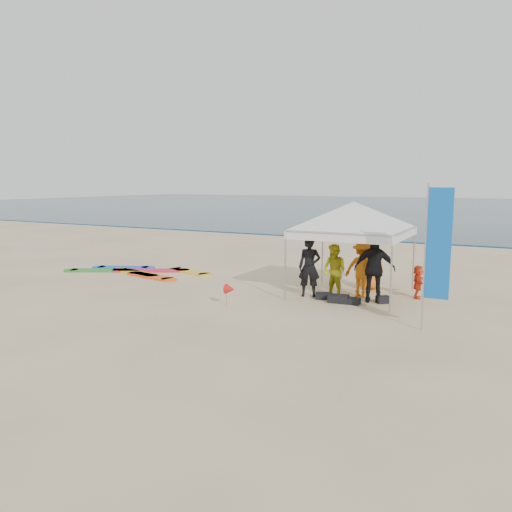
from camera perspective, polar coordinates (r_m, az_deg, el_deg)
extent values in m
plane|color=beige|center=(12.93, -5.30, -6.78)|extent=(120.00, 120.00, 0.00)
cube|color=#0C2633|center=(70.82, 22.50, 5.10)|extent=(160.00, 84.00, 0.08)
cube|color=silver|center=(29.62, 14.40, 1.62)|extent=(160.00, 1.20, 0.01)
imported|color=black|center=(14.89, 6.13, -1.26)|extent=(0.75, 0.60, 1.78)
imported|color=gold|center=(14.88, 8.95, -1.70)|extent=(0.94, 0.84, 1.59)
imported|color=#C86511|center=(15.13, 12.05, -1.41)|extent=(1.17, 0.77, 1.69)
imported|color=black|center=(14.43, 13.40, -1.44)|extent=(1.22, 0.73, 1.94)
imported|color=orange|center=(16.20, 12.89, -0.74)|extent=(0.92, 0.67, 1.72)
imported|color=red|center=(15.39, 18.02, -2.83)|extent=(0.44, 0.94, 0.98)
cylinder|color=#A5A5A8|center=(17.12, 7.59, 0.38)|extent=(0.05, 0.05, 2.02)
cylinder|color=#A5A5A8|center=(16.33, 17.57, -0.33)|extent=(0.05, 0.05, 2.02)
cylinder|color=#A5A5A8|center=(14.36, 3.36, -1.11)|extent=(0.05, 0.05, 2.02)
cylinder|color=#A5A5A8|center=(13.40, 15.19, -2.09)|extent=(0.05, 0.05, 2.02)
cube|color=white|center=(13.68, 9.16, 2.07)|extent=(3.12, 0.02, 0.24)
cube|color=white|center=(16.55, 12.56, 3.07)|extent=(3.12, 0.02, 0.24)
cube|color=white|center=(15.62, 5.71, 2.92)|extent=(0.02, 3.12, 0.24)
cube|color=white|center=(14.74, 16.64, 2.28)|extent=(0.02, 3.12, 0.24)
pyramid|color=white|center=(15.05, 11.12, 6.13)|extent=(4.27, 4.27, 0.81)
cylinder|color=#A5A5A8|center=(11.92, 18.74, -0.22)|extent=(0.04, 0.04, 3.37)
cube|color=blue|center=(11.83, 20.18, 1.29)|extent=(0.53, 0.03, 2.50)
cylinder|color=#A5A5A8|center=(13.73, -3.39, -4.57)|extent=(0.02, 0.02, 0.60)
cone|color=red|center=(13.63, -2.97, -3.81)|extent=(0.28, 0.28, 0.28)
cube|color=black|center=(14.39, 9.40, -4.84)|extent=(0.60, 0.42, 0.22)
cube|color=black|center=(14.29, 10.88, -5.06)|extent=(0.47, 0.31, 0.18)
cube|color=black|center=(14.81, 7.78, -4.54)|extent=(0.61, 0.56, 0.16)
cube|color=black|center=(14.58, 14.32, -4.85)|extent=(0.44, 0.42, 0.20)
cube|color=#D61943|center=(19.50, -11.93, -1.64)|extent=(2.38, 1.64, 0.07)
cube|color=yellow|center=(19.16, -13.64, -1.87)|extent=(2.07, 1.00, 0.07)
cube|color=blue|center=(20.43, -14.91, -1.28)|extent=(2.02, 1.33, 0.07)
cube|color=yellow|center=(19.03, -7.63, -1.77)|extent=(1.98, 1.06, 0.07)
cube|color=#248425|center=(20.09, -17.87, -1.57)|extent=(1.90, 1.36, 0.07)
cube|color=#FF5315|center=(18.29, -11.88, -2.30)|extent=(1.94, 0.87, 0.07)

